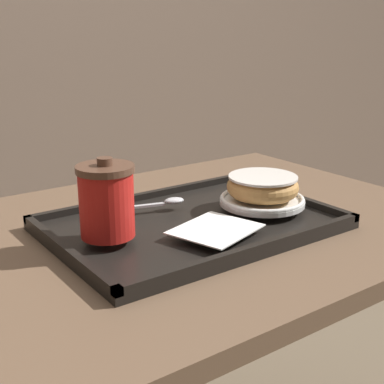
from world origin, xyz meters
name	(u,v)px	position (x,y,z in m)	size (l,w,h in m)	color
cafe_table	(165,309)	(0.00, 0.00, 0.56)	(1.01, 0.66, 0.72)	brown
serving_tray	(192,225)	(0.04, -0.03, 0.72)	(0.46, 0.32, 0.02)	black
napkin_paper	(216,229)	(0.03, -0.10, 0.74)	(0.15, 0.14, 0.00)	white
coffee_cup_front	(107,200)	(-0.12, -0.03, 0.79)	(0.09, 0.09, 0.12)	red
plate_with_chocolate_donut	(262,200)	(0.17, -0.05, 0.75)	(0.15, 0.15, 0.01)	white
donut_chocolate_glazed	(263,186)	(0.17, -0.05, 0.77)	(0.12, 0.12, 0.04)	tan
spoon	(161,203)	(0.02, 0.05, 0.74)	(0.15, 0.06, 0.01)	silver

